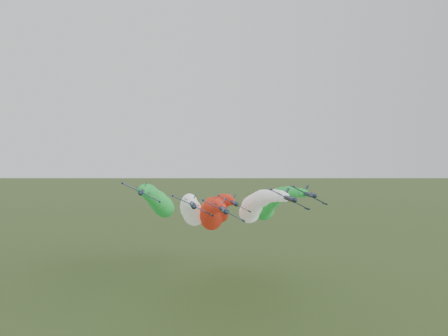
{
  "coord_description": "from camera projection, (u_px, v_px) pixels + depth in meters",
  "views": [
    {
      "loc": [
        -18.0,
        -97.5,
        44.87
      ],
      "look_at": [
        -4.97,
        -1.36,
        42.76
      ],
      "focal_mm": 35.0,
      "sensor_mm": 36.0,
      "label": 1
    }
  ],
  "objects": [
    {
      "name": "jet_outer_left",
      "position": [
        159.0,
        202.0,
        149.17
      ],
      "size": [
        13.09,
        79.46,
        17.55
      ],
      "rotation": [
        0.0,
        0.48,
        0.0
      ],
      "color": "#111E34",
      "rests_on": "ground"
    },
    {
      "name": "jet_lead",
      "position": [
        211.0,
        214.0,
        139.4
      ],
      "size": [
        13.42,
        79.79,
        17.88
      ],
      "rotation": [
        0.0,
        0.48,
        0.0
      ],
      "color": "#111E34",
      "rests_on": "ground"
    },
    {
      "name": "jet_inner_left",
      "position": [
        192.0,
        211.0,
        141.14
      ],
      "size": [
        12.99,
        79.37,
        17.46
      ],
      "rotation": [
        0.0,
        0.48,
        0.0
      ],
      "color": "#111E34",
      "rests_on": "ground"
    },
    {
      "name": "jet_outer_right",
      "position": [
        269.0,
        204.0,
        156.33
      ],
      "size": [
        13.82,
        80.2,
        18.29
      ],
      "rotation": [
        0.0,
        0.48,
        0.0
      ],
      "color": "#111E34",
      "rests_on": "ground"
    },
    {
      "name": "jet_inner_right",
      "position": [
        253.0,
        206.0,
        144.11
      ],
      "size": [
        13.41,
        79.78,
        17.87
      ],
      "rotation": [
        0.0,
        0.48,
        0.0
      ],
      "color": "#111E34",
      "rests_on": "ground"
    },
    {
      "name": "jet_trail",
      "position": [
        220.0,
        208.0,
        161.52
      ],
      "size": [
        13.25,
        79.62,
        17.72
      ],
      "rotation": [
        0.0,
        0.48,
        0.0
      ],
      "color": "#111E34",
      "rests_on": "ground"
    }
  ]
}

